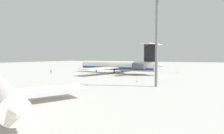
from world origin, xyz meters
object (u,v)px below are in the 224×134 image
safety_cone_wingtip (137,81)px  light_mast (157,36)px  ground_crew_near_nose (108,67)px  safety_cone_nose (176,72)px  airliner_mid_left (2,92)px  ground_crew_near_tail (51,71)px  main_jetliner (118,66)px

safety_cone_wingtip → light_mast: size_ratio=0.02×
ground_crew_near_nose → safety_cone_nose: (-42.20, 10.82, -0.84)m
ground_crew_near_nose → light_mast: (-43.91, 56.26, 11.18)m
ground_crew_near_nose → safety_cone_wingtip: bearing=-162.5°
airliner_mid_left → safety_cone_nose: 75.84m
ground_crew_near_tail → light_mast: 51.70m
ground_crew_near_tail → safety_cone_nose: (-46.83, -31.58, -0.87)m
safety_cone_wingtip → light_mast: bearing=139.8°
airliner_mid_left → safety_cone_wingtip: bearing=105.4°
safety_cone_nose → light_mast: 47.04m
safety_cone_wingtip → light_mast: 15.11m
airliner_mid_left → safety_cone_nose: bearing=107.7°
safety_cone_wingtip → light_mast: (-7.00, 5.91, 12.01)m
ground_crew_near_tail → light_mast: light_mast is taller
ground_crew_near_nose → safety_cone_wingtip: size_ratio=3.19×
main_jetliner → safety_cone_wingtip: bearing=134.7°
ground_crew_near_nose → safety_cone_nose: ground_crew_near_nose is taller
safety_cone_wingtip → light_mast: light_mast is taller
main_jetliner → ground_crew_near_nose: bearing=-44.7°
main_jetliner → airliner_mid_left: size_ratio=1.76×
safety_cone_wingtip → airliner_mid_left: bearing=78.0°
airliner_mid_left → ground_crew_near_nose: 90.47m
ground_crew_near_nose → safety_cone_nose: 43.57m
light_mast → ground_crew_near_tail: bearing=-16.0°
ground_crew_near_tail → safety_cone_wingtip: (-41.54, 7.96, -0.87)m
ground_crew_near_tail → light_mast: bearing=91.2°
safety_cone_wingtip → safety_cone_nose: bearing=-97.6°
airliner_mid_left → ground_crew_near_tail: size_ratio=13.52×
airliner_mid_left → safety_cone_nose: (-12.79, -74.73, -2.00)m
main_jetliner → ground_crew_near_nose: main_jetliner is taller
airliner_mid_left → ground_crew_near_nose: size_ratio=13.94×
safety_cone_nose → light_mast: light_mast is taller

